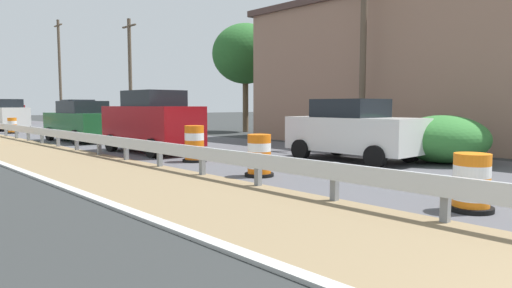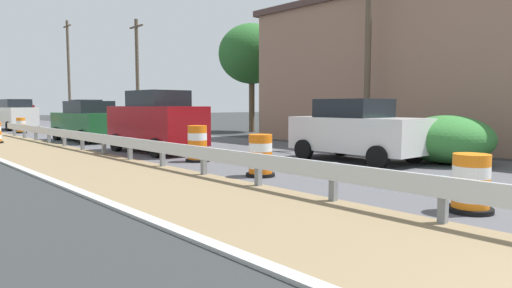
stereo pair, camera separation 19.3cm
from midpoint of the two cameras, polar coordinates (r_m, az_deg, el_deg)
traffic_barrel_nearest at (r=8.09m, az=25.15°, el=-4.81°), size 0.72×0.72×0.95m
traffic_barrel_close at (r=10.85m, az=-0.10°, el=-1.73°), size 0.71×0.71×1.03m
traffic_barrel_mid at (r=13.76m, az=-8.27°, el=-0.18°), size 0.73×0.73×1.11m
traffic_barrel_farthest at (r=30.82m, az=-28.81°, el=1.97°), size 0.63×0.63×0.95m
car_lead_near_lane at (r=22.75m, az=-21.61°, el=2.72°), size 2.16×4.75×1.91m
car_trailing_near_lane at (r=48.46m, az=-29.16°, el=3.68°), size 2.11×4.70×2.26m
car_lead_far_lane at (r=16.59m, az=-13.46°, el=2.75°), size 2.07×4.33×2.24m
car_mid_far_lane at (r=31.93m, az=-21.82°, el=3.41°), size 2.11×4.13×2.07m
car_trailing_far_lane at (r=35.20m, az=-29.39°, el=3.28°), size 2.05×4.72×2.11m
car_distant_a at (r=14.08m, az=11.94°, el=1.75°), size 2.11×4.14×1.91m
roadside_shop_near at (r=21.39m, az=21.29°, el=8.81°), size 7.32×16.33×6.52m
utility_pole_near at (r=17.91m, az=13.18°, el=11.16°), size 0.24×1.80×7.08m
utility_pole_mid at (r=32.05m, az=-15.93°, el=8.75°), size 0.24×1.80×7.53m
utility_pole_far at (r=45.38m, az=-23.86°, el=8.59°), size 0.24×1.80×9.44m
bush_roadside at (r=14.46m, az=22.39°, el=0.59°), size 2.66×2.66×1.43m
tree_roadside at (r=28.75m, az=-1.55°, el=11.39°), size 4.19×4.19×6.83m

